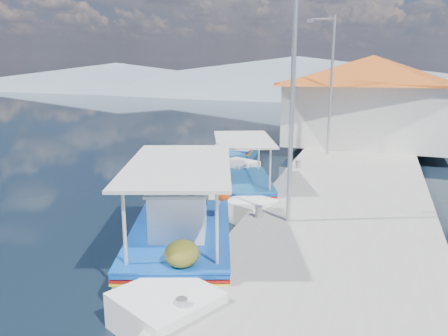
% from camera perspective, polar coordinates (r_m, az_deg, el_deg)
% --- Properties ---
extents(ground, '(160.00, 160.00, 0.00)m').
position_cam_1_polar(ground, '(12.12, -16.04, -9.39)').
color(ground, black).
rests_on(ground, ground).
extents(quay, '(5.00, 44.00, 0.50)m').
position_cam_1_polar(quay, '(15.65, 15.77, -3.11)').
color(quay, '#A8A59E').
rests_on(quay, ground).
extents(bollards, '(0.20, 17.20, 0.30)m').
position_cam_1_polar(bollards, '(15.07, 7.69, -1.77)').
color(bollards, '#A5A8AD').
rests_on(bollards, quay).
extents(main_caique, '(4.02, 7.49, 2.62)m').
position_cam_1_polar(main_caique, '(10.76, -5.33, -8.99)').
color(main_caique, white).
rests_on(main_caique, ground).
extents(caique_green_canopy, '(3.31, 5.73, 2.31)m').
position_cam_1_polar(caique_green_canopy, '(15.37, 2.63, -2.53)').
color(caique_green_canopy, white).
rests_on(caique_green_canopy, ground).
extents(caique_blue_hull, '(2.19, 6.00, 1.07)m').
position_cam_1_polar(caique_blue_hull, '(21.72, 1.70, 2.17)').
color(caique_blue_hull, '#185690').
rests_on(caique_blue_hull, ground).
extents(harbor_building, '(10.49, 10.49, 4.40)m').
position_cam_1_polar(harbor_building, '(24.08, 18.36, 8.60)').
color(harbor_building, white).
rests_on(harbor_building, quay).
extents(lamp_post_near, '(1.21, 0.14, 6.00)m').
position_cam_1_polar(lamp_post_near, '(11.23, 8.36, 9.52)').
color(lamp_post_near, '#A5A8AD').
rests_on(lamp_post_near, quay).
extents(lamp_post_far, '(1.21, 0.14, 6.00)m').
position_cam_1_polar(lamp_post_far, '(20.13, 13.42, 11.12)').
color(lamp_post_far, '#A5A8AD').
rests_on(lamp_post_far, quay).
extents(mountain_ridge, '(171.40, 96.00, 5.50)m').
position_cam_1_polar(mountain_ridge, '(65.05, 19.53, 10.70)').
color(mountain_ridge, gray).
rests_on(mountain_ridge, ground).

